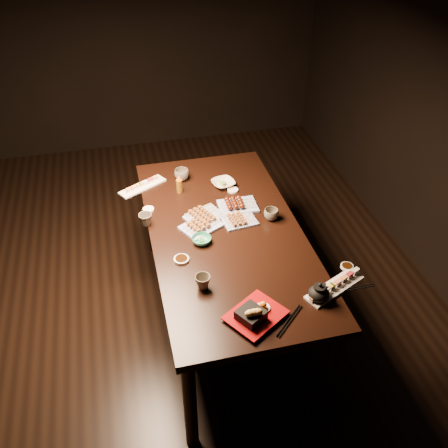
{
  "coord_description": "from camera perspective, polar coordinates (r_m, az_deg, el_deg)",
  "views": [
    {
      "loc": [
        -0.13,
        -2.44,
        2.6
      ],
      "look_at": [
        0.44,
        -0.11,
        0.77
      ],
      "focal_mm": 40.0,
      "sensor_mm": 36.0,
      "label": 1
    }
  ],
  "objects": [
    {
      "name": "ground",
      "position": [
        3.57,
        -7.32,
        -9.86
      ],
      "size": [
        5.0,
        5.0,
        0.0
      ],
      "primitive_type": "plane",
      "color": "black",
      "rests_on": "ground"
    },
    {
      "name": "dining_table",
      "position": [
        3.24,
        0.21,
        -6.09
      ],
      "size": [
        1.41,
        1.99,
        0.75
      ],
      "primitive_type": "cube",
      "rotation": [
        0.0,
        0.0,
        0.31
      ],
      "color": "black",
      "rests_on": "ground"
    },
    {
      "name": "sushi_platter_near",
      "position": [
        2.68,
        12.55,
        -6.85
      ],
      "size": [
        0.37,
        0.24,
        0.04
      ],
      "primitive_type": null,
      "rotation": [
        0.0,
        0.0,
        0.43
      ],
      "color": "white",
      "rests_on": "dining_table"
    },
    {
      "name": "sushi_platter_far",
      "position": [
        3.42,
        -9.32,
        4.46
      ],
      "size": [
        0.34,
        0.25,
        0.04
      ],
      "primitive_type": null,
      "rotation": [
        0.0,
        0.0,
        3.66
      ],
      "color": "white",
      "rests_on": "dining_table"
    },
    {
      "name": "yakitori_plate_center",
      "position": [
        3.01,
        -2.63,
        0.07
      ],
      "size": [
        0.29,
        0.26,
        0.06
      ],
      "primitive_type": null,
      "rotation": [
        0.0,
        0.0,
        0.49
      ],
      "color": "#828EB6",
      "rests_on": "dining_table"
    },
    {
      "name": "yakitori_plate_right",
      "position": [
        3.06,
        1.78,
        0.64
      ],
      "size": [
        0.22,
        0.17,
        0.05
      ],
      "primitive_type": null,
      "rotation": [
        0.0,
        0.0,
        0.12
      ],
      "color": "#828EB6",
      "rests_on": "dining_table"
    },
    {
      "name": "yakitori_plate_left",
      "position": [
        3.09,
        -2.23,
        1.13
      ],
      "size": [
        0.27,
        0.24,
        0.06
      ],
      "primitive_type": null,
      "rotation": [
        0.0,
        0.0,
        0.43
      ],
      "color": "#828EB6",
      "rests_on": "dining_table"
    },
    {
      "name": "tsukune_plate",
      "position": [
        3.18,
        1.58,
        2.4
      ],
      "size": [
        0.25,
        0.18,
        0.06
      ],
      "primitive_type": null,
      "rotation": [
        0.0,
        0.0,
        -0.02
      ],
      "color": "#828EB6",
      "rests_on": "dining_table"
    },
    {
      "name": "edamame_bowl_green",
      "position": [
        2.9,
        -2.58,
        -1.85
      ],
      "size": [
        0.14,
        0.14,
        0.04
      ],
      "primitive_type": "imported",
      "rotation": [
        0.0,
        0.0,
        0.3
      ],
      "color": "#297E5D",
      "rests_on": "dining_table"
    },
    {
      "name": "edamame_bowl_cream",
      "position": [
        3.4,
        -0.09,
        4.66
      ],
      "size": [
        0.18,
        0.18,
        0.04
      ],
      "primitive_type": "imported",
      "rotation": [
        0.0,
        0.0,
        0.25
      ],
      "color": "#C0B19D",
      "rests_on": "dining_table"
    },
    {
      "name": "tempura_tray",
      "position": [
        2.46,
        3.66,
        -9.82
      ],
      "size": [
        0.35,
        0.33,
        0.1
      ],
      "primitive_type": null,
      "rotation": [
        0.0,
        0.0,
        0.56
      ],
      "color": "black",
      "rests_on": "dining_table"
    },
    {
      "name": "teacup_near_left",
      "position": [
        2.61,
        -2.44,
        -6.64
      ],
      "size": [
        0.12,
        0.12,
        0.08
      ],
      "primitive_type": "imported",
      "rotation": [
        0.0,
        0.0,
        0.67
      ],
      "color": "#524A3F",
      "rests_on": "dining_table"
    },
    {
      "name": "teacup_mid_right",
      "position": [
        3.09,
        5.42,
        1.1
      ],
      "size": [
        0.12,
        0.12,
        0.07
      ],
      "primitive_type": "imported",
      "rotation": [
        0.0,
        0.0,
        0.42
      ],
      "color": "#524A3F",
      "rests_on": "dining_table"
    },
    {
      "name": "teacup_far_left",
      "position": [
        3.06,
        -8.96,
        0.52
      ],
      "size": [
        0.09,
        0.09,
        0.08
      ],
      "primitive_type": "imported",
      "rotation": [
        0.0,
        0.0,
        0.06
      ],
      "color": "#524A3F",
      "rests_on": "dining_table"
    },
    {
      "name": "teacup_far_right",
      "position": [
        3.46,
        -4.85,
        5.63
      ],
      "size": [
        0.14,
        0.14,
        0.08
      ],
      "primitive_type": "imported",
      "rotation": [
        0.0,
        0.0,
        0.64
      ],
      "color": "#524A3F",
      "rests_on": "dining_table"
    },
    {
      "name": "teapot",
      "position": [
        2.58,
        10.81,
        -7.63
      ],
      "size": [
        0.18,
        0.18,
        0.11
      ],
      "primitive_type": null,
      "rotation": [
        0.0,
        0.0,
        0.73
      ],
      "color": "black",
      "rests_on": "dining_table"
    },
    {
      "name": "condiment_bottle",
      "position": [
        3.32,
        -5.14,
        4.59
      ],
      "size": [
        0.06,
        0.06,
        0.13
      ],
      "primitive_type": "cylinder",
      "rotation": [
        0.0,
        0.0,
        0.64
      ],
      "color": "brown",
      "rests_on": "dining_table"
    },
    {
      "name": "sauce_dish_west",
      "position": [
        2.8,
        -4.89,
        -4.05
      ],
      "size": [
        0.09,
        0.09,
        0.02
      ],
      "primitive_type": "cylinder",
      "rotation": [
        0.0,
        0.0,
        0.01
      ],
      "color": "white",
      "rests_on": "dining_table"
    },
    {
      "name": "sauce_dish_east",
      "position": [
        3.35,
        1.01,
        3.89
      ],
      "size": [
        0.08,
        0.08,
        0.01
      ],
      "primitive_type": "cylinder",
      "rotation": [
        0.0,
        0.0,
        0.1
      ],
      "color": "white",
      "rests_on": "dining_table"
    },
    {
      "name": "sauce_dish_se",
      "position": [
        2.83,
        13.86,
        -4.74
      ],
      "size": [
        0.09,
        0.09,
        0.01
      ],
      "primitive_type": "cylinder",
      "rotation": [
        0.0,
        0.0,
        0.42
      ],
      "color": "white",
      "rests_on": "dining_table"
    },
    {
      "name": "sauce_dish_nw",
      "position": [
        3.2,
        -8.63,
        1.66
      ],
      "size": [
        0.1,
        0.1,
        0.01
      ],
      "primitive_type": "cylinder",
      "rotation": [
        0.0,
        0.0,
        0.55
      ],
      "color": "white",
      "rests_on": "dining_table"
    },
    {
      "name": "chopsticks_near",
      "position": [
        2.49,
        7.48,
        -10.88
      ],
      "size": [
        0.19,
        0.18,
        0.01
      ],
      "primitive_type": null,
      "rotation": [
        0.0,
        0.0,
        0.75
      ],
      "color": "black",
      "rests_on": "dining_table"
    },
    {
      "name": "chopsticks_se",
      "position": [
        2.71,
        14.59,
        -7.15
      ],
      "size": [
        0.24,
        0.03,
        0.01
      ],
      "primitive_type": null,
      "rotation": [
        0.0,
        0.0,
        -0.01
      ],
      "color": "black",
      "rests_on": "dining_table"
    }
  ]
}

